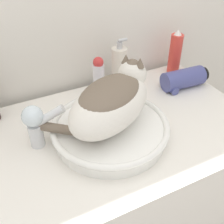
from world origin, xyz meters
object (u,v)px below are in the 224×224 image
(faucet, at_px, (36,123))
(deodorant_stick, at_px, (99,75))
(spray_bottle_trigger, at_px, (175,53))
(soap_pump_bottle, at_px, (119,67))
(hair_dryer, at_px, (183,79))
(cat, at_px, (111,100))

(faucet, xyz_separation_m, deodorant_stick, (0.29, 0.20, -0.01))
(spray_bottle_trigger, height_order, soap_pump_bottle, soap_pump_bottle)
(deodorant_stick, bearing_deg, soap_pump_bottle, 0.00)
(faucet, height_order, deodorant_stick, deodorant_stick)
(deodorant_stick, bearing_deg, hair_dryer, -21.63)
(faucet, distance_m, spray_bottle_trigger, 0.68)
(cat, height_order, hair_dryer, cat)
(soap_pump_bottle, xyz_separation_m, hair_dryer, (0.22, -0.12, -0.05))
(soap_pump_bottle, bearing_deg, hair_dryer, -28.94)
(cat, xyz_separation_m, hair_dryer, (0.39, 0.14, -0.10))
(hair_dryer, bearing_deg, cat, -157.23)
(cat, height_order, deodorant_stick, cat)
(cat, height_order, faucet, cat)
(faucet, bearing_deg, cat, 1.90)
(spray_bottle_trigger, xyz_separation_m, soap_pump_bottle, (-0.27, -0.00, -0.00))
(deodorant_stick, relative_size, soap_pump_bottle, 0.73)
(hair_dryer, bearing_deg, deodorant_stick, 161.87)
(faucet, height_order, soap_pump_bottle, soap_pump_bottle)
(spray_bottle_trigger, relative_size, hair_dryer, 0.98)
(soap_pump_bottle, bearing_deg, spray_bottle_trigger, 0.00)
(spray_bottle_trigger, bearing_deg, soap_pump_bottle, -180.00)
(soap_pump_bottle, bearing_deg, faucet, -152.33)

